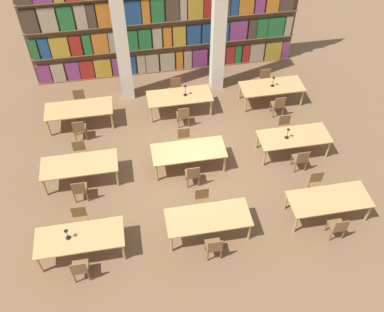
# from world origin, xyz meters

# --- Properties ---
(ground_plane) EXTENTS (40.00, 40.00, 0.00)m
(ground_plane) POSITION_xyz_m (0.00, 0.00, 0.00)
(ground_plane) COLOR brown
(bookshelf_bank) EXTENTS (10.52, 0.35, 5.50)m
(bookshelf_bank) POSITION_xyz_m (0.00, 5.51, 2.68)
(bookshelf_bank) COLOR brown
(bookshelf_bank) RESTS_ON ground_plane
(pillar_left) EXTENTS (0.47, 0.47, 6.00)m
(pillar_left) POSITION_xyz_m (-1.74, 4.05, 3.00)
(pillar_left) COLOR silver
(pillar_left) RESTS_ON ground_plane
(pillar_center) EXTENTS (0.47, 0.47, 6.00)m
(pillar_center) POSITION_xyz_m (1.74, 4.05, 3.00)
(pillar_center) COLOR silver
(pillar_center) RESTS_ON ground_plane
(reading_table_0) EXTENTS (2.35, 0.99, 0.75)m
(reading_table_0) POSITION_xyz_m (-3.47, -2.73, 0.68)
(reading_table_0) COLOR tan
(reading_table_0) RESTS_ON ground_plane
(chair_0) EXTENTS (0.42, 0.40, 0.89)m
(chair_0) POSITION_xyz_m (-3.51, -3.51, 0.48)
(chair_0) COLOR brown
(chair_0) RESTS_ON ground_plane
(chair_1) EXTENTS (0.42, 0.40, 0.89)m
(chair_1) POSITION_xyz_m (-3.51, -1.96, 0.48)
(chair_1) COLOR brown
(chair_1) RESTS_ON ground_plane
(desk_lamp_0) EXTENTS (0.14, 0.14, 0.39)m
(desk_lamp_0) POSITION_xyz_m (-3.75, -2.72, 1.01)
(desk_lamp_0) COLOR black
(desk_lamp_0) RESTS_ON reading_table_0
(reading_table_1) EXTENTS (2.35, 0.99, 0.75)m
(reading_table_1) POSITION_xyz_m (0.01, -2.71, 0.68)
(reading_table_1) COLOR tan
(reading_table_1) RESTS_ON ground_plane
(chair_2) EXTENTS (0.42, 0.40, 0.89)m
(chair_2) POSITION_xyz_m (0.02, -3.49, 0.48)
(chair_2) COLOR brown
(chair_2) RESTS_ON ground_plane
(chair_3) EXTENTS (0.42, 0.40, 0.89)m
(chair_3) POSITION_xyz_m (0.02, -1.93, 0.48)
(chair_3) COLOR brown
(chair_3) RESTS_ON ground_plane
(reading_table_2) EXTENTS (2.35, 0.99, 0.75)m
(reading_table_2) POSITION_xyz_m (3.55, -2.70, 0.68)
(reading_table_2) COLOR tan
(reading_table_2) RESTS_ON ground_plane
(chair_4) EXTENTS (0.42, 0.40, 0.89)m
(chair_4) POSITION_xyz_m (3.54, -3.47, 0.48)
(chair_4) COLOR brown
(chair_4) RESTS_ON ground_plane
(chair_5) EXTENTS (0.42, 0.40, 0.89)m
(chair_5) POSITION_xyz_m (3.54, -1.92, 0.48)
(chair_5) COLOR brown
(chair_5) RESTS_ON ground_plane
(reading_table_3) EXTENTS (2.35, 0.99, 0.75)m
(reading_table_3) POSITION_xyz_m (-3.49, -0.06, 0.68)
(reading_table_3) COLOR tan
(reading_table_3) RESTS_ON ground_plane
(chair_6) EXTENTS (0.42, 0.40, 0.89)m
(chair_6) POSITION_xyz_m (-3.52, -0.84, 0.48)
(chair_6) COLOR brown
(chair_6) RESTS_ON ground_plane
(chair_7) EXTENTS (0.42, 0.40, 0.89)m
(chair_7) POSITION_xyz_m (-3.52, 0.71, 0.48)
(chair_7) COLOR brown
(chair_7) RESTS_ON ground_plane
(reading_table_4) EXTENTS (2.35, 0.99, 0.75)m
(reading_table_4) POSITION_xyz_m (-0.07, -0.07, 0.68)
(reading_table_4) COLOR tan
(reading_table_4) RESTS_ON ground_plane
(chair_8) EXTENTS (0.42, 0.40, 0.89)m
(chair_8) POSITION_xyz_m (-0.08, -0.85, 0.48)
(chair_8) COLOR brown
(chair_8) RESTS_ON ground_plane
(chair_9) EXTENTS (0.42, 0.40, 0.89)m
(chair_9) POSITION_xyz_m (-0.08, 0.71, 0.48)
(chair_9) COLOR brown
(chair_9) RESTS_ON ground_plane
(reading_table_5) EXTENTS (2.35, 0.99, 0.75)m
(reading_table_5) POSITION_xyz_m (3.44, -0.04, 0.68)
(reading_table_5) COLOR tan
(reading_table_5) RESTS_ON ground_plane
(chair_10) EXTENTS (0.42, 0.40, 0.89)m
(chair_10) POSITION_xyz_m (3.43, -0.82, 0.48)
(chair_10) COLOR brown
(chair_10) RESTS_ON ground_plane
(chair_11) EXTENTS (0.42, 0.40, 0.89)m
(chair_11) POSITION_xyz_m (3.43, 0.74, 0.48)
(chair_11) COLOR brown
(chair_11) RESTS_ON ground_plane
(desk_lamp_1) EXTENTS (0.14, 0.14, 0.42)m
(desk_lamp_1) POSITION_xyz_m (3.17, -0.06, 1.04)
(desk_lamp_1) COLOR black
(desk_lamp_1) RESTS_ON reading_table_5
(reading_table_6) EXTENTS (2.35, 0.99, 0.75)m
(reading_table_6) POSITION_xyz_m (-3.52, 2.66, 0.68)
(reading_table_6) COLOR tan
(reading_table_6) RESTS_ON ground_plane
(chair_12) EXTENTS (0.42, 0.40, 0.89)m
(chair_12) POSITION_xyz_m (-3.53, 1.88, 0.48)
(chair_12) COLOR brown
(chair_12) RESTS_ON ground_plane
(chair_13) EXTENTS (0.42, 0.40, 0.89)m
(chair_13) POSITION_xyz_m (-3.53, 3.43, 0.48)
(chair_13) COLOR brown
(chair_13) RESTS_ON ground_plane
(reading_table_7) EXTENTS (2.35, 0.99, 0.75)m
(reading_table_7) POSITION_xyz_m (0.08, 2.73, 0.68)
(reading_table_7) COLOR tan
(reading_table_7) RESTS_ON ground_plane
(chair_14) EXTENTS (0.42, 0.40, 0.89)m
(chair_14) POSITION_xyz_m (0.08, 1.95, 0.48)
(chair_14) COLOR brown
(chair_14) RESTS_ON ground_plane
(chair_15) EXTENTS (0.42, 0.40, 0.89)m
(chair_15) POSITION_xyz_m (0.08, 3.51, 0.48)
(chair_15) COLOR brown
(chair_15) RESTS_ON ground_plane
(desk_lamp_2) EXTENTS (0.14, 0.14, 0.45)m
(desk_lamp_2) POSITION_xyz_m (0.29, 2.73, 1.06)
(desk_lamp_2) COLOR black
(desk_lamp_2) RESTS_ON reading_table_7
(reading_table_8) EXTENTS (2.35, 0.99, 0.75)m
(reading_table_8) POSITION_xyz_m (3.55, 2.69, 0.68)
(reading_table_8) COLOR tan
(reading_table_8) RESTS_ON ground_plane
(chair_16) EXTENTS (0.42, 0.40, 0.89)m
(chair_16) POSITION_xyz_m (3.58, 1.92, 0.48)
(chair_16) COLOR brown
(chair_16) RESTS_ON ground_plane
(chair_17) EXTENTS (0.42, 0.40, 0.89)m
(chair_17) POSITION_xyz_m (3.58, 3.47, 0.48)
(chair_17) COLOR brown
(chair_17) RESTS_ON ground_plane
(desk_lamp_3) EXTENTS (0.14, 0.14, 0.42)m
(desk_lamp_3) POSITION_xyz_m (3.57, 2.70, 1.03)
(desk_lamp_3) COLOR black
(desk_lamp_3) RESTS_ON reading_table_8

